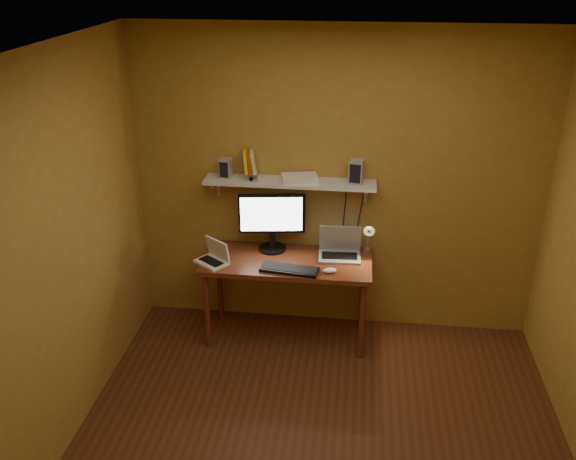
# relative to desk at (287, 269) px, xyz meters

# --- Properties ---
(room) EXTENTS (3.44, 3.24, 2.64)m
(room) POSITION_rel_desk_xyz_m (0.38, -1.28, 0.64)
(room) COLOR #582A16
(room) RESTS_ON ground
(desk) EXTENTS (1.40, 0.60, 0.75)m
(desk) POSITION_rel_desk_xyz_m (0.00, 0.00, 0.00)
(desk) COLOR brown
(desk) RESTS_ON ground
(wall_shelf) EXTENTS (1.40, 0.25, 0.21)m
(wall_shelf) POSITION_rel_desk_xyz_m (0.00, 0.19, 0.69)
(wall_shelf) COLOR silver
(wall_shelf) RESTS_ON room
(monitor) EXTENTS (0.56, 0.27, 0.50)m
(monitor) POSITION_rel_desk_xyz_m (-0.15, 0.18, 0.37)
(monitor) COLOR black
(monitor) RESTS_ON desk
(laptop) EXTENTS (0.36, 0.26, 0.26)m
(laptop) POSITION_rel_desk_xyz_m (0.43, 0.12, 0.15)
(laptop) COLOR gray
(laptop) RESTS_ON desk
(netbook) EXTENTS (0.32, 0.30, 0.20)m
(netbook) POSITION_rel_desk_xyz_m (-0.59, -0.11, 0.14)
(netbook) COLOR white
(netbook) RESTS_ON desk
(keyboard) EXTENTS (0.49, 0.22, 0.02)m
(keyboard) POSITION_rel_desk_xyz_m (0.04, -0.19, 0.10)
(keyboard) COLOR black
(keyboard) RESTS_ON desk
(mouse) EXTENTS (0.12, 0.09, 0.04)m
(mouse) POSITION_rel_desk_xyz_m (0.37, -0.18, 0.10)
(mouse) COLOR white
(mouse) RESTS_ON desk
(desk_lamp) EXTENTS (0.09, 0.23, 0.38)m
(desk_lamp) POSITION_rel_desk_xyz_m (0.66, 0.13, 0.29)
(desk_lamp) COLOR silver
(desk_lamp) RESTS_ON desk
(speaker_left) EXTENTS (0.10, 0.10, 0.16)m
(speaker_left) POSITION_rel_desk_xyz_m (-0.53, 0.20, 0.79)
(speaker_left) COLOR gray
(speaker_left) RESTS_ON wall_shelf
(speaker_right) EXTENTS (0.12, 0.12, 0.20)m
(speaker_right) POSITION_rel_desk_xyz_m (0.53, 0.20, 0.81)
(speaker_right) COLOR gray
(speaker_right) RESTS_ON wall_shelf
(books) EXTENTS (0.14, 0.16, 0.23)m
(books) POSITION_rel_desk_xyz_m (-0.33, 0.21, 0.82)
(books) COLOR yellow
(books) RESTS_ON wall_shelf
(shelf_camera) EXTENTS (0.10, 0.05, 0.06)m
(shelf_camera) POSITION_rel_desk_xyz_m (-0.30, 0.13, 0.74)
(shelf_camera) COLOR silver
(shelf_camera) RESTS_ON wall_shelf
(router) EXTENTS (0.32, 0.25, 0.05)m
(router) POSITION_rel_desk_xyz_m (0.08, 0.19, 0.73)
(router) COLOR white
(router) RESTS_ON wall_shelf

